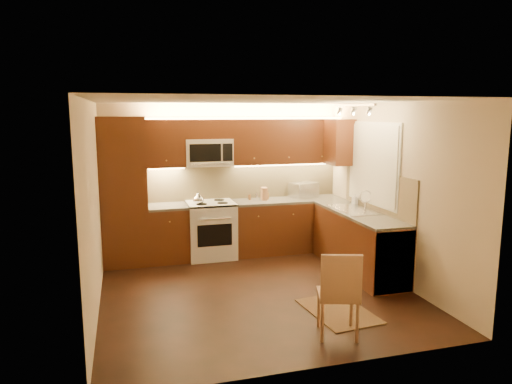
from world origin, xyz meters
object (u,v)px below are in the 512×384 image
object	(u,v)px
sink	(355,205)
soap_bottle	(355,199)
toaster_oven	(304,190)
stove	(211,230)
dining_chair	(338,293)
kettle	(198,198)
microwave	(208,152)
knife_block	(264,194)

from	to	relation	value
sink	soap_bottle	size ratio (longest dim) A/B	5.07
toaster_oven	sink	bearing A→B (deg)	-89.52
stove	sink	world-z (taller)	sink
dining_chair	soap_bottle	bearing A→B (deg)	76.48
stove	sink	size ratio (longest dim) A/B	1.07
sink	kettle	size ratio (longest dim) A/B	4.33
toaster_oven	dining_chair	xyz separation A→B (m)	(-0.87, -3.23, -0.56)
microwave	toaster_oven	distance (m)	1.80
soap_bottle	dining_chair	xyz separation A→B (m)	(-1.42, -2.39, -0.51)
stove	soap_bottle	distance (m)	2.39
toaster_oven	kettle	bearing A→B (deg)	173.28
toaster_oven	dining_chair	distance (m)	3.39
stove	sink	bearing A→B (deg)	-29.36
sink	toaster_oven	size ratio (longest dim) A/B	2.01
stove	toaster_oven	xyz separation A→B (m)	(1.66, 0.12, 0.57)
stove	microwave	distance (m)	1.27
kettle	soap_bottle	size ratio (longest dim) A/B	1.17
stove	kettle	bearing A→B (deg)	-148.00
kettle	knife_block	bearing A→B (deg)	-0.98
toaster_oven	soap_bottle	distance (m)	1.00
stove	knife_block	size ratio (longest dim) A/B	4.37
kettle	soap_bottle	xyz separation A→B (m)	(2.44, -0.58, -0.03)
knife_block	kettle	bearing A→B (deg)	-164.71
toaster_oven	knife_block	bearing A→B (deg)	169.42
stove	sink	distance (m)	2.35
microwave	soap_bottle	world-z (taller)	microwave
microwave	dining_chair	size ratio (longest dim) A/B	0.80
kettle	toaster_oven	world-z (taller)	toaster_oven
stove	kettle	size ratio (longest dim) A/B	4.63
microwave	soap_bottle	distance (m)	2.48
knife_block	soap_bottle	bearing A→B (deg)	-26.46
sink	kettle	xyz separation A→B (m)	(-2.22, 0.99, 0.04)
stove	dining_chair	size ratio (longest dim) A/B	0.97
microwave	dining_chair	xyz separation A→B (m)	(0.79, -3.24, -1.25)
toaster_oven	knife_block	size ratio (longest dim) A/B	2.03
sink	toaster_oven	distance (m)	1.29
soap_bottle	microwave	bearing A→B (deg)	139.86
sink	knife_block	distance (m)	1.60
stove	sink	xyz separation A→B (m)	(2.00, -1.12, 0.52)
soap_bottle	knife_block	bearing A→B (deg)	129.37
toaster_oven	stove	bearing A→B (deg)	169.64
sink	kettle	bearing A→B (deg)	156.01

